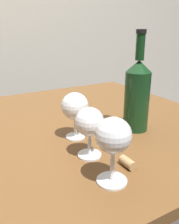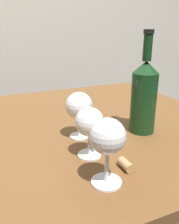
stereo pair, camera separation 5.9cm
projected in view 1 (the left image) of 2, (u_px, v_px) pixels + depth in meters
name	position (u px, v px, depth m)	size (l,w,h in m)	color
dining_table	(45.00, 156.00, 0.82)	(1.21, 0.94, 0.76)	brown
wine_glass_cabernet	(113.00, 138.00, 0.49)	(0.08, 0.08, 0.15)	white
wine_glass_white	(89.00, 123.00, 0.60)	(0.07, 0.07, 0.13)	white
wine_glass_merlot	(75.00, 107.00, 0.70)	(0.08, 0.08, 0.14)	white
wine_bottle	(137.00, 94.00, 0.76)	(0.08, 0.08, 0.31)	#143819
cork	(128.00, 163.00, 0.58)	(0.02, 0.02, 0.04)	tan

